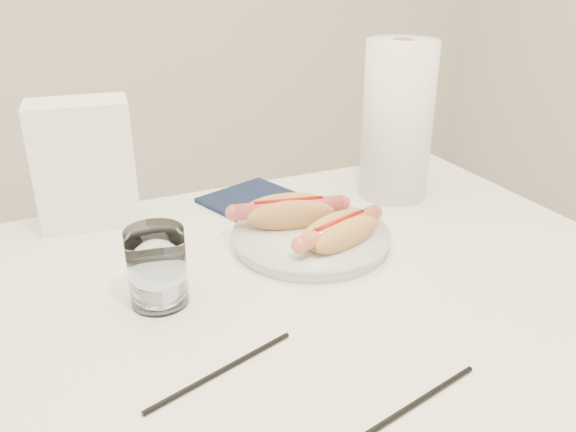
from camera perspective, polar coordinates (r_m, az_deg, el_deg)
name	(u,v)px	position (r m, az deg, el deg)	size (l,w,h in m)	color
table	(257,329)	(0.87, -2.98, -10.76)	(1.20, 0.80, 0.75)	white
plate	(311,240)	(0.96, 2.22, -2.28)	(0.25, 0.25, 0.02)	silver
hotdog_left	(289,212)	(0.98, 0.08, 0.39)	(0.18, 0.10, 0.05)	tan
hotdog_right	(339,232)	(0.92, 4.94, -1.53)	(0.17, 0.11, 0.05)	#DBA255
water_glass	(157,267)	(0.81, -12.45, -4.81)	(0.08, 0.08, 0.11)	white
chopstick_near	(222,371)	(0.70, -6.39, -14.52)	(0.01, 0.01, 0.20)	black
chopstick_far	(411,406)	(0.67, 11.69, -17.44)	(0.01, 0.01, 0.20)	black
napkin_box	(84,164)	(1.06, -18.95, 4.74)	(0.16, 0.09, 0.22)	white
navy_napkin	(254,201)	(1.12, -3.24, 1.46)	(0.16, 0.16, 0.01)	#111B35
paper_towel_roll	(397,121)	(1.14, 10.43, 8.96)	(0.13, 0.13, 0.29)	white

